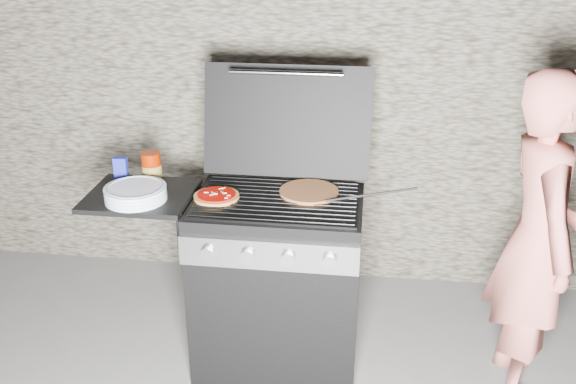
# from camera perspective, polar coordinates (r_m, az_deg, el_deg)

# --- Properties ---
(ground) EXTENTS (50.00, 50.00, 0.00)m
(ground) POSITION_cam_1_polar(r_m,az_deg,el_deg) (3.49, -0.84, -14.36)
(ground) COLOR #5E5E5E
(stone_wall) EXTENTS (8.00, 0.35, 1.80)m
(stone_wall) POSITION_cam_1_polar(r_m,az_deg,el_deg) (3.99, 1.27, 5.46)
(stone_wall) COLOR gray
(stone_wall) RESTS_ON ground
(gas_grill) EXTENTS (1.34, 0.79, 0.91)m
(gas_grill) POSITION_cam_1_polar(r_m,az_deg,el_deg) (3.27, -5.27, -7.67)
(gas_grill) COLOR black
(gas_grill) RESTS_ON ground
(pizza_topped) EXTENTS (0.25, 0.25, 0.02)m
(pizza_topped) POSITION_cam_1_polar(r_m,az_deg,el_deg) (3.04, -6.37, -0.32)
(pizza_topped) COLOR tan
(pizza_topped) RESTS_ON gas_grill
(pizza_plain) EXTENTS (0.33, 0.33, 0.02)m
(pizza_plain) POSITION_cam_1_polar(r_m,az_deg,el_deg) (3.07, 1.88, 0.03)
(pizza_plain) COLOR #C87F4C
(pizza_plain) RESTS_ON gas_grill
(sauce_jar) EXTENTS (0.12, 0.12, 0.15)m
(sauce_jar) POSITION_cam_1_polar(r_m,az_deg,el_deg) (3.28, -12.03, 2.22)
(sauce_jar) COLOR #821A00
(sauce_jar) RESTS_ON gas_grill
(blue_carton) EXTENTS (0.07, 0.04, 0.14)m
(blue_carton) POSITION_cam_1_polar(r_m,az_deg,el_deg) (3.28, -14.62, 1.85)
(blue_carton) COLOR navy
(blue_carton) RESTS_ON gas_grill
(plate_stack) EXTENTS (0.32, 0.32, 0.07)m
(plate_stack) POSITION_cam_1_polar(r_m,az_deg,el_deg) (3.09, -13.40, -0.12)
(plate_stack) COLOR silver
(plate_stack) RESTS_ON gas_grill
(person) EXTENTS (0.42, 0.60, 1.58)m
(person) POSITION_cam_1_polar(r_m,az_deg,el_deg) (3.10, 21.26, -4.11)
(person) COLOR #CE6A5E
(person) RESTS_ON ground
(tongs) EXTENTS (0.45, 0.05, 0.09)m
(tongs) POSITION_cam_1_polar(r_m,az_deg,el_deg) (2.97, 7.08, -0.26)
(tongs) COLOR black
(tongs) RESTS_ON gas_grill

